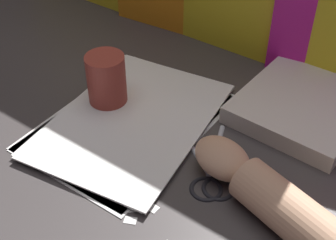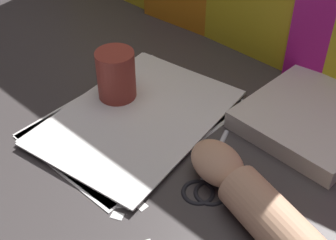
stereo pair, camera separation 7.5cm
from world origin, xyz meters
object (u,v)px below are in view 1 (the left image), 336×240
Objects in this scene: paper_stack at (131,120)px; mug at (107,82)px; hand_forearm at (291,214)px; book_closed at (307,101)px; scissors at (210,173)px.

mug is at bearing 163.66° from paper_stack.
hand_forearm reaches higher than paper_stack.
book_closed is 0.26m from scissors.
book_closed is 2.73× the size of mug.
scissors is (-0.07, -0.25, -0.01)m from book_closed.
mug is at bearing 166.91° from hand_forearm.
book_closed is at bearing 40.02° from paper_stack.
mug is at bearing 166.90° from scissors.
mug is (-0.39, 0.09, 0.02)m from hand_forearm.
hand_forearm is 3.45× the size of mug.
hand_forearm is (0.14, -0.03, 0.03)m from scissors.
scissors is at bearing -11.89° from paper_stack.
paper_stack is 0.08m from mug.
scissors is at bearing -13.10° from mug.
book_closed is at bearing 74.71° from scissors.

